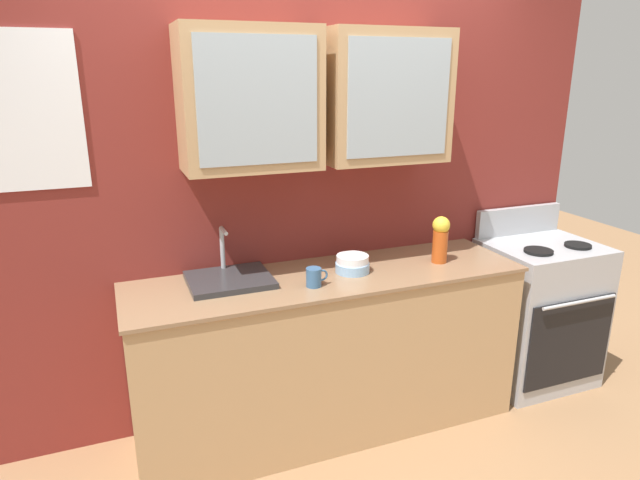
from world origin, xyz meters
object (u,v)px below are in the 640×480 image
(sink_faucet, at_px, (229,278))
(vase, at_px, (440,238))
(stove_range, at_px, (537,312))
(cup_near_sink, at_px, (314,277))
(bowl_stack, at_px, (352,264))

(sink_faucet, height_order, vase, vase)
(stove_range, xyz_separation_m, cup_near_sink, (-1.56, -0.12, 0.49))
(bowl_stack, xyz_separation_m, vase, (0.52, -0.04, 0.10))
(cup_near_sink, bearing_deg, vase, 6.13)
(bowl_stack, height_order, vase, vase)
(bowl_stack, bearing_deg, sink_faucet, 172.51)
(sink_faucet, bearing_deg, cup_near_sink, -28.41)
(stove_range, xyz_separation_m, sink_faucet, (-1.95, 0.09, 0.47))
(cup_near_sink, bearing_deg, bowl_stack, 24.98)
(vase, bearing_deg, stove_range, 2.39)
(stove_range, distance_m, bowl_stack, 1.39)
(stove_range, relative_size, vase, 4.15)
(stove_range, xyz_separation_m, vase, (-0.79, -0.03, 0.59))
(bowl_stack, distance_m, vase, 0.53)
(sink_faucet, bearing_deg, stove_range, -2.64)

